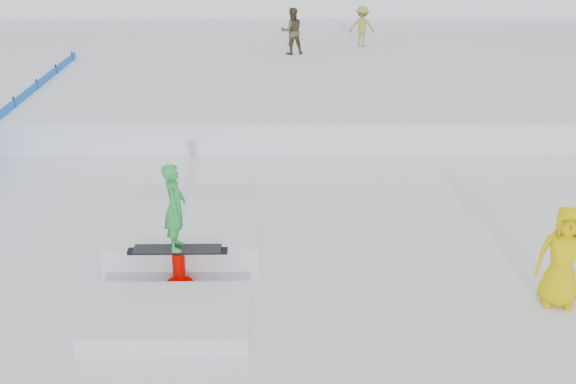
{
  "coord_description": "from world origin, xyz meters",
  "views": [
    {
      "loc": [
        0.35,
        -9.65,
        5.93
      ],
      "look_at": [
        0.5,
        2.0,
        1.1
      ],
      "focal_mm": 45.0,
      "sensor_mm": 36.0,
      "label": 1
    }
  ],
  "objects_px": {
    "walker_ygreen": "(362,26)",
    "spectator_yellow": "(563,257)",
    "walker_olive": "(292,31)",
    "jib_rail_feature": "(183,253)"
  },
  "relations": [
    {
      "from": "walker_olive",
      "to": "jib_rail_feature",
      "type": "distance_m",
      "value": 14.17
    },
    {
      "from": "walker_ygreen",
      "to": "spectator_yellow",
      "type": "bearing_deg",
      "value": 104.61
    },
    {
      "from": "walker_olive",
      "to": "jib_rail_feature",
      "type": "bearing_deg",
      "value": 69.27
    },
    {
      "from": "walker_ygreen",
      "to": "spectator_yellow",
      "type": "xyz_separation_m",
      "value": [
        1.32,
        -16.48,
        -0.7
      ]
    },
    {
      "from": "walker_olive",
      "to": "spectator_yellow",
      "type": "relative_size",
      "value": 0.96
    },
    {
      "from": "walker_olive",
      "to": "jib_rail_feature",
      "type": "xyz_separation_m",
      "value": [
        -2.1,
        -13.96,
        -1.28
      ]
    },
    {
      "from": "spectator_yellow",
      "to": "jib_rail_feature",
      "type": "height_order",
      "value": "jib_rail_feature"
    },
    {
      "from": "walker_ygreen",
      "to": "spectator_yellow",
      "type": "height_order",
      "value": "walker_ygreen"
    },
    {
      "from": "walker_ygreen",
      "to": "jib_rail_feature",
      "type": "height_order",
      "value": "walker_ygreen"
    },
    {
      "from": "walker_ygreen",
      "to": "jib_rail_feature",
      "type": "bearing_deg",
      "value": 83.15
    }
  ]
}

